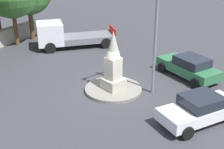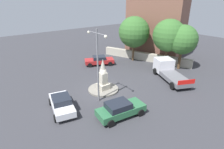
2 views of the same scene
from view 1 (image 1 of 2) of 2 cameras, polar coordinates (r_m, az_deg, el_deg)
The scene contains 7 objects.
ground_plane at distance 17.99m, azimuth 0.24°, elevation -3.00°, with size 80.00×80.00×0.00m, color #38383D.
traffic_island at distance 17.95m, azimuth 0.24°, elevation -2.74°, with size 3.33×3.33×0.18m, color gray.
monument at distance 17.29m, azimuth 0.25°, elevation 2.09°, with size 1.12×1.12×3.42m.
streetlamp at distance 16.44m, azimuth 8.27°, elevation 10.08°, with size 2.84×0.28×7.02m.
car_white_parked_right at distance 15.28m, azimuth 16.07°, elevation -6.14°, with size 4.38×2.65×1.42m.
car_green_parked_left at distance 20.01m, azimuth 14.09°, elevation 1.43°, with size 2.41×4.42×1.43m.
truck_white_near_island at distance 25.22m, azimuth -8.57°, elevation 7.18°, with size 6.49×4.60×2.14m.
Camera 1 is at (10.65, 12.01, 8.12)m, focal length 49.19 mm.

